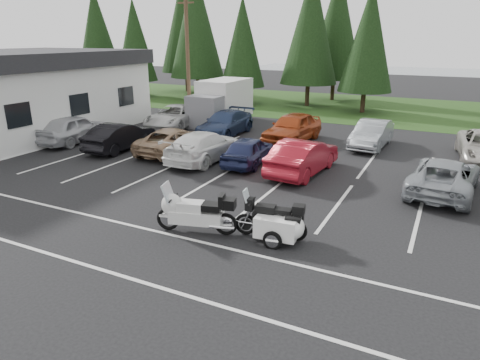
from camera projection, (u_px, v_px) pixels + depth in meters
name	position (u px, v px, depth m)	size (l,w,h in m)	color
ground	(243.00, 201.00, 15.66)	(120.00, 120.00, 0.00)	black
grass_strip	(368.00, 108.00, 36.03)	(80.00, 16.00, 0.01)	#1C3B13
lake_water	(438.00, 79.00, 60.66)	(70.00, 50.00, 0.02)	slate
building	(5.00, 94.00, 25.86)	(10.60, 15.60, 4.90)	white
utility_pole	(188.00, 53.00, 28.56)	(1.60, 0.26, 9.00)	#473321
box_truck	(218.00, 102.00, 29.18)	(2.40, 5.60, 2.90)	silver
stall_markings	(265.00, 185.00, 17.35)	(32.00, 16.00, 0.01)	silver
conifer_0	(97.00, 31.00, 44.57)	(4.58, 4.58, 10.66)	#332316
conifer_1	(135.00, 40.00, 41.21)	(3.96, 3.96, 9.22)	#332316
conifer_2	(196.00, 23.00, 39.54)	(5.10, 5.10, 11.89)	#332316
conifer_3	(243.00, 42.00, 36.57)	(3.87, 3.87, 9.02)	#332316
conifer_4	(311.00, 26.00, 35.12)	(4.80, 4.80, 11.17)	#332316
conifer_5	(369.00, 38.00, 32.20)	(4.14, 4.14, 9.63)	#332316
conifer_back_a	(185.00, 22.00, 44.72)	(5.28, 5.28, 12.30)	#332316
conifer_back_b	(337.00, 24.00, 38.53)	(4.97, 4.97, 11.58)	#332316
car_near_0	(75.00, 129.00, 24.14)	(1.87, 4.65, 1.59)	#B8B9BE
car_near_1	(120.00, 136.00, 22.57)	(1.52, 4.36, 1.44)	black
car_near_2	(175.00, 141.00, 21.91)	(2.19, 4.75, 1.32)	#8A6C50
car_near_3	(204.00, 146.00, 20.58)	(2.01, 4.95, 1.44)	white
car_near_4	(249.00, 151.00, 19.98)	(1.57, 3.90, 1.33)	#1C2246
car_near_5	(303.00, 156.00, 18.62)	(1.62, 4.65, 1.53)	maroon
car_near_6	(444.00, 176.00, 16.29)	(2.24, 4.85, 1.35)	gray
car_far_0	(175.00, 116.00, 28.16)	(2.41, 5.22, 1.45)	silver
car_far_1	(225.00, 123.00, 25.99)	(2.01, 4.94, 1.43)	#1D2A48
car_far_2	(292.00, 128.00, 24.21)	(1.95, 4.84, 1.65)	#943412
car_far_3	(372.00, 134.00, 23.12)	(1.51, 4.34, 1.43)	gray
touring_motorcycle	(196.00, 209.00, 12.93)	(2.82, 0.87, 1.56)	silver
cargo_trailer	(277.00, 229.00, 12.45)	(1.77, 1.00, 0.82)	white
adventure_motorcycle	(271.00, 215.00, 12.59)	(2.44, 0.85, 1.48)	black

